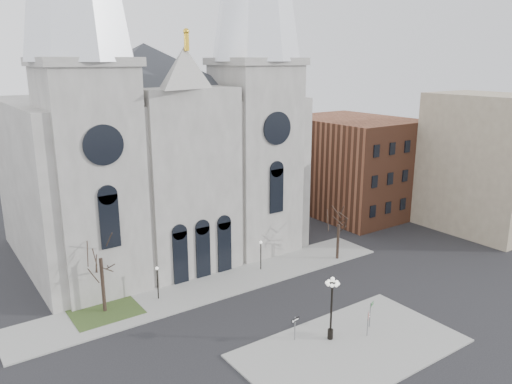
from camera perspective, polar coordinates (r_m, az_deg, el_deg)
ground at (r=43.50m, az=3.02°, el=-15.78°), size 160.00×160.00×0.00m
sidewalk_near at (r=42.06m, az=10.79°, el=-17.10°), size 18.00×10.00×0.14m
sidewalk_far at (r=51.53m, az=-4.65°, el=-10.57°), size 40.00×6.00×0.14m
grass_patch at (r=48.44m, az=-16.86°, el=-12.93°), size 6.00×5.00×0.18m
cathedral at (r=57.26m, az=-11.19°, el=10.91°), size 33.00×26.66×54.00m
bg_building_brick at (r=75.50m, az=10.82°, el=3.02°), size 14.00×18.00×14.00m
bg_building_tan at (r=71.92m, az=24.58°, el=2.97°), size 10.00×14.00×18.00m
tree_left at (r=46.19m, az=-17.37°, el=-6.88°), size 3.20×3.20×7.50m
tree_right at (r=56.97m, az=9.44°, el=-3.43°), size 3.20×3.20×6.00m
ped_lamp_left at (r=48.56m, az=-11.21°, el=-9.53°), size 0.32×0.32×3.26m
ped_lamp_right at (r=54.00m, az=0.55°, el=-6.68°), size 0.32×0.32×3.26m
stop_sign at (r=43.00m, az=12.68°, el=-13.89°), size 0.75×0.30×2.21m
globe_lamp at (r=41.19m, az=8.65°, el=-12.15°), size 1.23×1.23×5.46m
one_way_sign at (r=41.69m, az=4.48°, el=-14.83°), size 0.89×0.18×2.05m
street_name_sign at (r=44.51m, az=12.94°, el=-13.27°), size 0.66×0.33×2.22m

